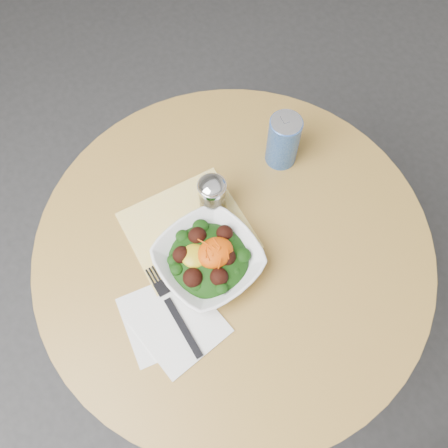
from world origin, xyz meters
The scene contains 8 objects.
ground centered at (0.00, 0.00, 0.00)m, with size 6.00×6.00×0.00m, color #313134.
table centered at (0.00, 0.00, 0.55)m, with size 0.90×0.90×0.75m.
cloth_napkin centered at (-0.06, 0.09, 0.75)m, with size 0.26×0.24×0.00m, color #E7B40C.
paper_napkins centered at (-0.21, -0.07, 0.75)m, with size 0.20×0.21×0.00m.
salad_bowl centered at (-0.07, 0.00, 0.78)m, with size 0.23×0.23×0.08m.
fork centered at (-0.19, -0.05, 0.76)m, with size 0.04×0.22×0.00m.
spice_shaker centered at (0.01, 0.11, 0.81)m, with size 0.06×0.06×0.11m.
beverage_can centered at (0.23, 0.13, 0.82)m, with size 0.08×0.08×0.14m.
Camera 1 is at (-0.26, -0.35, 1.78)m, focal length 40.00 mm.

